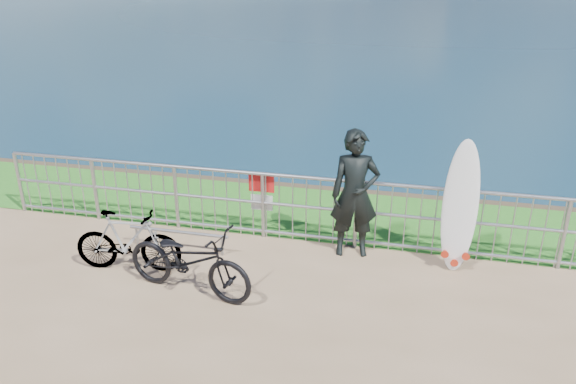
% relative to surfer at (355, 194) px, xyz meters
% --- Properties ---
extents(grass_strip, '(120.00, 120.00, 0.00)m').
position_rel_surfer_xyz_m(grass_strip, '(-0.99, 1.32, -0.97)').
color(grass_strip, '#25711F').
rests_on(grass_strip, ground).
extents(railing, '(10.06, 0.10, 1.13)m').
position_rel_surfer_xyz_m(railing, '(-0.98, 0.22, -0.40)').
color(railing, '#999CA2').
rests_on(railing, ground).
extents(surfer, '(0.80, 0.61, 1.97)m').
position_rel_surfer_xyz_m(surfer, '(0.00, 0.00, 0.00)').
color(surfer, black).
rests_on(surfer, ground).
extents(surfboard, '(0.54, 0.48, 1.92)m').
position_rel_surfer_xyz_m(surfboard, '(1.51, -0.04, -0.10)').
color(surfboard, silver).
rests_on(surfboard, ground).
extents(bicycle_near, '(1.98, 1.01, 0.99)m').
position_rel_surfer_xyz_m(bicycle_near, '(-2.00, -1.63, -0.49)').
color(bicycle_near, black).
rests_on(bicycle_near, ground).
extents(bicycle_far, '(1.60, 0.65, 0.94)m').
position_rel_surfer_xyz_m(bicycle_far, '(-3.10, -1.26, -0.52)').
color(bicycle_far, black).
rests_on(bicycle_far, ground).
extents(bike_rack, '(1.62, 0.05, 0.34)m').
position_rel_surfer_xyz_m(bike_rack, '(-2.64, -0.54, -0.71)').
color(bike_rack, '#999CA2').
rests_on(bike_rack, ground).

